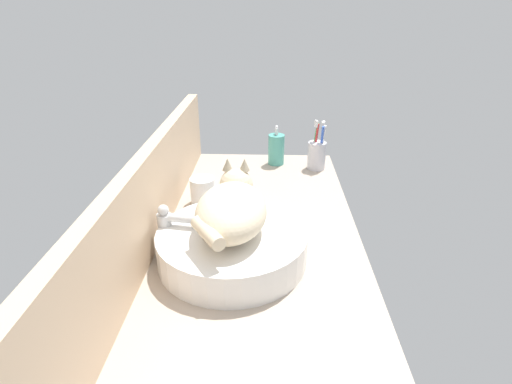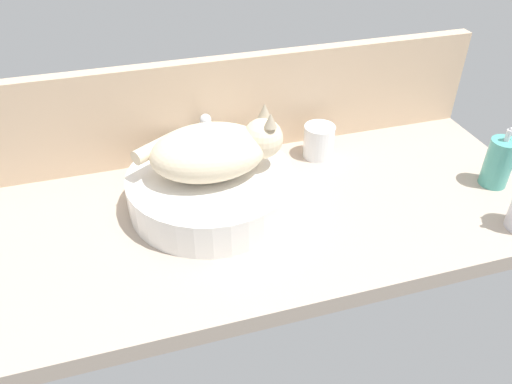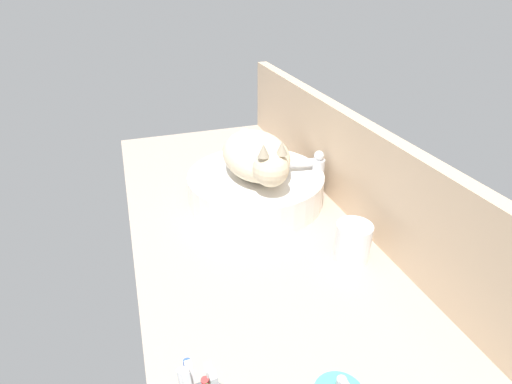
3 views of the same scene
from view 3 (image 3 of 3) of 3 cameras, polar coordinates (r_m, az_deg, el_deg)
The scene contains 6 objects.
ground_plane at distance 104.03cm, azimuth -1.17°, elevation -4.92°, with size 134.01×57.88×4.00cm, color #B2A08E.
backsplash_panel at distance 106.95cm, azimuth 12.80°, elevation 4.31°, with size 134.01×3.60×25.22cm, color #CCAD8C.
sink_basin at distance 109.57cm, azimuth -0.02°, elevation 0.72°, with size 36.84×36.84×8.16cm, color white.
cat at distance 104.05cm, azimuth 0.24°, elevation 5.15°, with size 32.30×17.48×14.00cm.
faucet at distance 111.53cm, azimuth 8.24°, elevation 2.81°, with size 4.51×11.85×13.60cm.
water_glass at distance 90.82cm, azimuth 13.64°, elevation -7.11°, with size 7.86×7.86×8.54cm.
Camera 3 is at (82.23, -25.35, 56.46)cm, focal length 28.00 mm.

